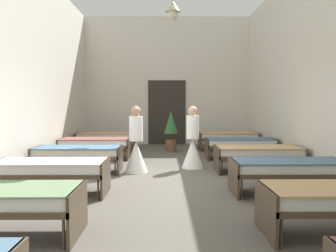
# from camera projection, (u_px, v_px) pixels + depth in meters

# --- Properties ---
(ground_plane) EXTENTS (6.72, 13.38, 0.10)m
(ground_plane) POSITION_uv_depth(u_px,v_px,m) (169.00, 184.00, 6.88)
(ground_plane) COLOR #59544C
(room_shell) EXTENTS (6.52, 12.98, 4.76)m
(room_shell) POSITION_uv_depth(u_px,v_px,m) (168.00, 66.00, 8.06)
(room_shell) COLOR silver
(room_shell) RESTS_ON ground
(bed_left_row_2) EXTENTS (1.90, 0.84, 0.57)m
(bed_left_row_2) POSITION_uv_depth(u_px,v_px,m) (50.00, 169.00, 5.88)
(bed_left_row_2) COLOR #473828
(bed_left_row_2) RESTS_ON ground
(bed_right_row_2) EXTENTS (1.90, 0.84, 0.57)m
(bed_right_row_2) POSITION_uv_depth(u_px,v_px,m) (288.00, 168.00, 5.92)
(bed_right_row_2) COLOR #473828
(bed_right_row_2) RESTS_ON ground
(bed_left_row_3) EXTENTS (1.90, 0.84, 0.57)m
(bed_left_row_3) POSITION_uv_depth(u_px,v_px,m) (78.00, 153.00, 7.77)
(bed_left_row_3) COLOR #473828
(bed_left_row_3) RESTS_ON ground
(bed_right_row_3) EXTENTS (1.90, 0.84, 0.57)m
(bed_right_row_3) POSITION_uv_depth(u_px,v_px,m) (258.00, 153.00, 7.81)
(bed_right_row_3) COLOR #473828
(bed_right_row_3) RESTS_ON ground
(bed_left_row_4) EXTENTS (1.90, 0.84, 0.57)m
(bed_left_row_4) POSITION_uv_depth(u_px,v_px,m) (95.00, 143.00, 9.66)
(bed_left_row_4) COLOR #473828
(bed_left_row_4) RESTS_ON ground
(bed_right_row_4) EXTENTS (1.90, 0.84, 0.57)m
(bed_right_row_4) POSITION_uv_depth(u_px,v_px,m) (240.00, 143.00, 9.70)
(bed_right_row_4) COLOR #473828
(bed_right_row_4) RESTS_ON ground
(bed_left_row_5) EXTENTS (1.90, 0.84, 0.57)m
(bed_left_row_5) POSITION_uv_depth(u_px,v_px,m) (106.00, 137.00, 11.56)
(bed_left_row_5) COLOR #473828
(bed_left_row_5) RESTS_ON ground
(bed_right_row_5) EXTENTS (1.90, 0.84, 0.57)m
(bed_right_row_5) POSITION_uv_depth(u_px,v_px,m) (228.00, 137.00, 11.60)
(bed_right_row_5) COLOR #473828
(bed_right_row_5) RESTS_ON ground
(nurse_near_aisle) EXTENTS (0.52, 0.52, 1.49)m
(nurse_near_aisle) POSITION_uv_depth(u_px,v_px,m) (193.00, 146.00, 8.31)
(nurse_near_aisle) COLOR white
(nurse_near_aisle) RESTS_ON ground
(nurse_mid_aisle) EXTENTS (0.52, 0.52, 1.49)m
(nurse_mid_aisle) POSITION_uv_depth(u_px,v_px,m) (136.00, 148.00, 7.81)
(nurse_mid_aisle) COLOR white
(nurse_mid_aisle) RESTS_ON ground
(potted_plant) EXTENTS (0.44, 0.44, 1.29)m
(potted_plant) POSITION_uv_depth(u_px,v_px,m) (171.00, 128.00, 11.16)
(potted_plant) COLOR brown
(potted_plant) RESTS_ON ground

